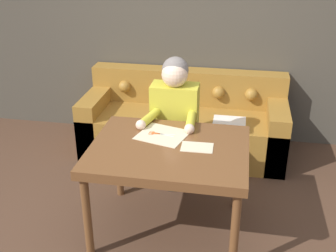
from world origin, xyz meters
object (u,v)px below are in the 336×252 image
(dining_table, at_px, (169,156))
(scissors, at_px, (157,134))
(person, at_px, (174,123))
(couch, at_px, (184,124))

(dining_table, xyz_separation_m, scissors, (-0.13, 0.19, 0.08))
(dining_table, distance_m, scissors, 0.24)
(person, xyz_separation_m, scissors, (-0.06, -0.45, 0.11))
(person, bearing_deg, couch, 90.94)
(person, height_order, scissors, person)
(couch, bearing_deg, dining_table, -86.76)
(dining_table, xyz_separation_m, couch, (-0.08, 1.35, -0.36))
(dining_table, distance_m, person, 0.64)
(dining_table, bearing_deg, couch, 93.24)
(couch, distance_m, scissors, 1.24)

